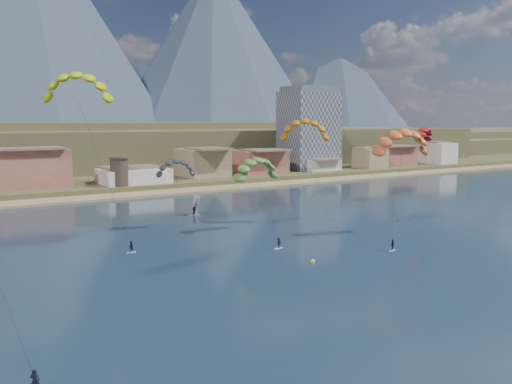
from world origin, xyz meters
TOP-DOWN VIEW (x-y plane):
  - ground at (0.00, 0.00)m, footprint 2400.00×2400.00m
  - beach at (0.00, 106.00)m, footprint 2200.00×12.00m
  - foothills at (22.39, 232.47)m, footprint 940.00×210.00m
  - apartment_tower at (85.00, 128.00)m, footprint 20.00×16.00m
  - watchtower at (5.00, 114.00)m, footprint 5.82×5.82m
  - kitesurfer_yellow at (-20.45, 54.79)m, footprint 12.55×15.50m
  - kitesurfer_orange at (30.82, 31.16)m, footprint 17.50×12.79m
  - kitesurfer_green at (9.71, 47.25)m, footprint 10.43×16.58m
  - distant_kite_dark at (-2.02, 57.68)m, footprint 8.31×6.39m
  - distant_kite_orange at (22.93, 49.78)m, footprint 10.96×8.96m
  - distant_kite_red at (68.53, 58.13)m, footprint 9.21×7.20m
  - windsurfer at (7.45, 69.30)m, footprint 2.81×2.77m
  - buoy at (4.95, 24.05)m, footprint 0.67×0.67m

SIDE VIEW (x-z plane):
  - ground at x=0.00m, z-range 0.00..0.00m
  - buoy at x=4.95m, z-range -0.22..0.45m
  - beach at x=0.00m, z-range -0.20..0.70m
  - windsurfer at x=7.45m, z-range -0.81..3.63m
  - watchtower at x=5.00m, z-range 2.07..10.67m
  - foothills at x=22.39m, z-range 0.08..18.08m
  - distant_kite_dark at x=-2.02m, z-range 4.73..20.15m
  - kitesurfer_green at x=9.71m, z-range 3.58..21.47m
  - kitesurfer_orange at x=30.82m, z-range 6.60..28.92m
  - apartment_tower at x=85.00m, z-range 1.82..33.82m
  - distant_kite_red at x=68.53m, z-range 7.59..28.24m
  - distant_kite_orange at x=22.93m, z-range 8.34..31.21m
  - kitesurfer_yellow at x=-20.45m, z-range 11.89..42.14m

